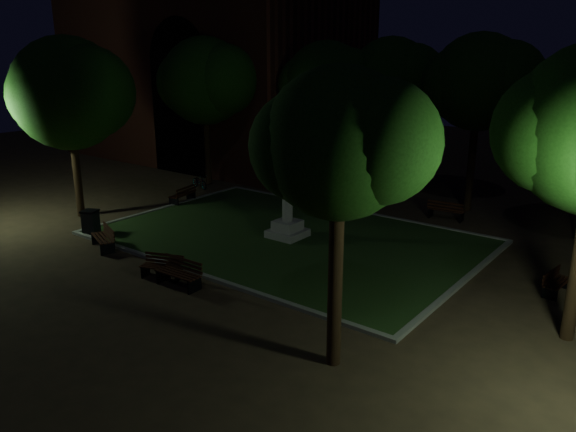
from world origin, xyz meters
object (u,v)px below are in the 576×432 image
Objects in this scene: bench_left_side at (183,195)px; bench_right_side at (556,283)px; monument at (287,217)px; bench_far_side at (446,211)px; bench_west_near at (104,238)px; bench_near_left at (163,267)px; bench_near_right at (180,274)px; trash_bin at (91,222)px; bicycle at (200,181)px.

bench_left_side is 1.18× the size of bench_right_side.
monument is 7.85m from bench_far_side.
bench_right_side is at bearing 43.95° from bench_west_near.
bench_near_left is at bearing -98.56° from monument.
bench_west_near is at bearing 170.69° from bench_near_right.
monument is at bearing 89.42° from bench_near_right.
trash_bin is at bearing 167.15° from bench_near_right.
bench_near_right is 7.24m from trash_bin.
bench_near_left is 13.56m from bench_far_side.
trash_bin is (0.67, -5.87, 0.12)m from bench_left_side.
bench_near_left is at bearing 62.57° from bench_far_side.
monument is 1.84× the size of bench_west_near.
bench_right_side is at bearing 11.08° from bench_near_left.
bench_left_side is 3.28m from bicycle.
trash_bin is (-1.95, 0.71, 0.12)m from bench_west_near.
bench_near_right is 1.00× the size of bench_far_side.
monument is 1.87× the size of bench_left_side.
bicycle is (-2.38, 8.66, -0.16)m from trash_bin.
bench_right_side and bicycle have the same top height.
bench_right_side is at bearing 33.01° from bench_near_right.
bench_near_left is at bearing -11.61° from trash_bin.
bench_left_side is (-6.75, 7.12, 0.04)m from bench_near_left.
monument is at bearing 60.77° from bench_near_left.
monument is 10.17m from bicycle.
bench_near_right is 1.18× the size of bench_right_side.
bench_left_side reaches higher than bicycle.
bench_far_side is (4.08, 12.70, -0.01)m from bench_near_right.
monument reaches higher than bicycle.
trash_bin is (-6.08, 1.25, 0.16)m from bench_near_left.
bench_right_side is 18.16m from trash_bin.
monument reaches higher than bench_far_side.
monument is 10.33m from bench_right_side.
trash_bin is at bearing 115.48° from bench_right_side.
bench_left_side reaches higher than bench_right_side.
bench_left_side is (-2.62, 6.57, -0.00)m from bench_west_near.
bench_near_left is 4.16m from bench_west_near.
bench_far_side is at bearing 104.23° from bench_left_side.
bench_left_side is (-7.77, 7.25, -0.02)m from bench_near_right.
trash_bin reaches higher than bench_near_left.
bench_near_left reaches higher than bench_right_side.
bench_far_side is at bearing -65.56° from bicycle.
bench_west_near reaches higher than bench_left_side.
bench_west_near reaches higher than bench_right_side.
trash_bin is (-17.25, -5.66, 0.18)m from bench_right_side.
bench_near_right is 10.63m from bench_left_side.
bench_near_left is at bearing 170.50° from bench_near_right.
bench_west_near is at bearing 11.27° from bench_left_side.
bench_near_right is at bearing -28.38° from bench_near_left.
monument reaches higher than bench_left_side.
monument is 2.97× the size of trash_bin.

